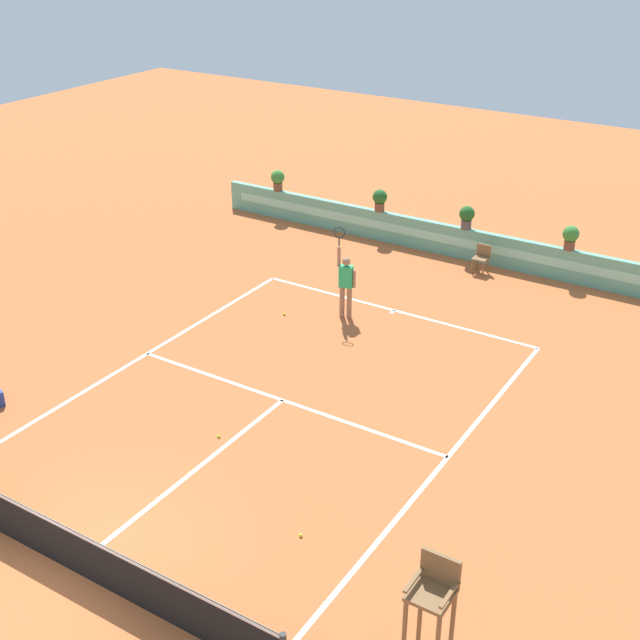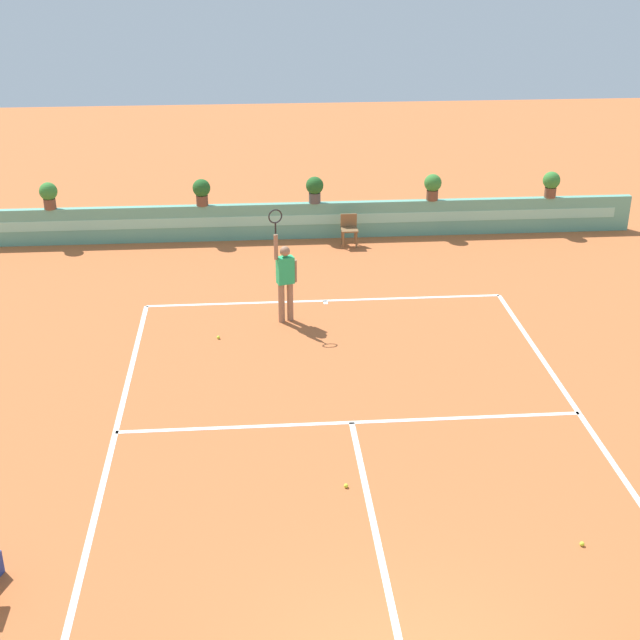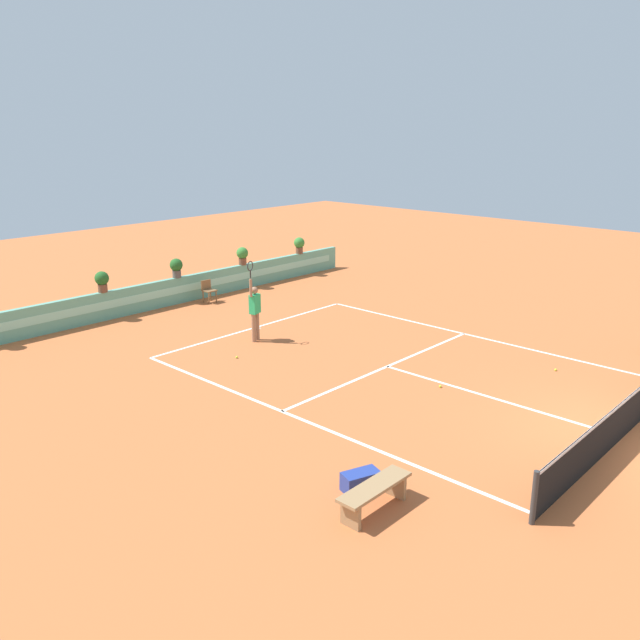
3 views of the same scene
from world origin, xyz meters
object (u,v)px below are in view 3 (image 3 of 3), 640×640
Objects in this scene: tennis_ball_mid_court at (440,386)px; potted_plant_far_right at (299,244)px; tennis_ball_near_baseline at (237,357)px; tennis_player at (255,309)px; ball_kid_chair at (208,290)px; potted_plant_centre at (176,267)px; tennis_ball_by_sideline at (556,370)px; bench_courtside at (375,492)px; gear_bag at (361,481)px; potted_plant_left at (102,280)px; potted_plant_right at (242,255)px.

tennis_ball_mid_court is 0.09× the size of potted_plant_far_right.
tennis_ball_mid_court is at bearing -69.22° from tennis_ball_near_baseline.
tennis_player is 9.45m from potted_plant_far_right.
ball_kid_chair is 1.47m from potted_plant_centre.
tennis_ball_mid_court is at bearing 152.23° from tennis_ball_by_sideline.
ball_kid_chair is at bearing 62.87° from bench_courtside.
potted_plant_far_right reaches higher than gear_bag.
tennis_player is at bearing -111.80° from ball_kid_chair.
potted_plant_far_right is 1.00× the size of potted_plant_left.
potted_plant_far_right is at bearing 74.42° from tennis_ball_by_sideline.
potted_plant_left reaches higher than bench_courtside.
potted_plant_right is at bearing 17.12° from ball_kid_chair.
tennis_player is (4.96, 8.63, 0.67)m from bench_courtside.
potted_plant_centre reaches higher than ball_kid_chair.
tennis_ball_mid_court is (0.65, -6.38, -1.02)m from tennis_player.
tennis_player is at bearing 115.48° from tennis_ball_by_sideline.
potted_plant_centre is at bearing 180.00° from potted_plant_right.
potted_plant_centre is 6.58m from potted_plant_far_right.
bench_courtside reaches higher than tennis_ball_near_baseline.
gear_bag is at bearing -162.73° from tennis_ball_mid_court.
potted_plant_right reaches higher than tennis_ball_near_baseline.
gear_bag is (-6.50, -12.83, -0.30)m from ball_kid_chair.
potted_plant_right is at bearing 47.80° from tennis_ball_near_baseline.
tennis_ball_by_sideline is 0.09× the size of potted_plant_right.
tennis_ball_mid_court and tennis_ball_by_sideline have the same top height.
potted_plant_centre is at bearing 101.55° from tennis_ball_by_sideline.
potted_plant_left is at bearing 169.45° from ball_kid_chair.
tennis_player reaches higher than tennis_ball_near_baseline.
gear_bag is at bearing 179.65° from tennis_ball_by_sideline.
potted_plant_far_right is at bearing 36.06° from tennis_player.
potted_plant_centre is (5.63, 13.56, 1.23)m from gear_bag.
gear_bag is at bearing -112.55° from potted_plant_centre.
gear_bag is 10.29× the size of tennis_ball_by_sideline.
gear_bag is 0.97× the size of potted_plant_left.
gear_bag is 18.29m from potted_plant_far_right.
gear_bag is 7.84m from tennis_ball_near_baseline.
ball_kid_chair is at bearing -10.55° from potted_plant_left.
tennis_ball_by_sideline is 13.69m from potted_plant_right.
bench_courtside is 2.29× the size of gear_bag.
potted_plant_right is at bearing 56.84° from bench_courtside.
potted_plant_right is at bearing 0.00° from potted_plant_centre.
gear_bag is 10.29× the size of tennis_ball_near_baseline.
tennis_player is 3.57× the size of potted_plant_centre.
potted_plant_far_right is (9.09, 6.36, 1.38)m from tennis_ball_near_baseline.
tennis_player is 38.01× the size of tennis_ball_mid_court.
bench_courtside is 8.83m from tennis_ball_by_sideline.
potted_plant_far_right is at bearing 0.00° from potted_plant_centre.
tennis_ball_mid_court is 0.09× the size of potted_plant_right.
tennis_player reaches higher than potted_plant_centre.
ball_kid_chair reaches higher than tennis_ball_by_sideline.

